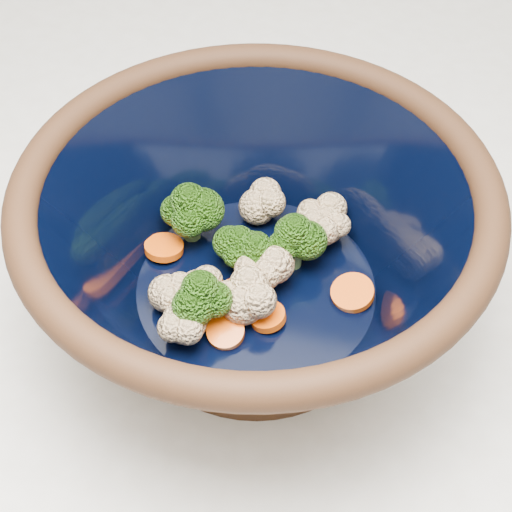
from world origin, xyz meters
name	(u,v)px	position (x,y,z in m)	size (l,w,h in m)	color
mixing_bowl	(256,243)	(-0.08, -0.01, 0.98)	(0.33, 0.33, 0.14)	black
vegetable_pile	(244,254)	(-0.09, 0.00, 0.95)	(0.18, 0.15, 0.05)	#608442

